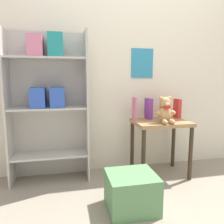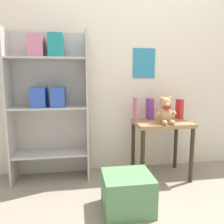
{
  "view_description": "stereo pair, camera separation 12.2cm",
  "coord_description": "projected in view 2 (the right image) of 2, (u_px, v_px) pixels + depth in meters",
  "views": [
    {
      "loc": [
        -0.72,
        -1.1,
        1.01
      ],
      "look_at": [
        -0.27,
        0.99,
        0.68
      ],
      "focal_mm": 35.0,
      "sensor_mm": 36.0,
      "label": 1
    },
    {
      "loc": [
        -0.6,
        -1.12,
        1.01
      ],
      "look_at": [
        -0.27,
        0.99,
        0.68
      ],
      "focal_mm": 35.0,
      "sensor_mm": 36.0,
      "label": 2
    }
  ],
  "objects": [
    {
      "name": "teddy_bear",
      "position": [
        166.0,
        111.0,
        2.09
      ],
      "size": [
        0.2,
        0.18,
        0.26
      ],
      "color": "tan",
      "rests_on": "display_table"
    },
    {
      "name": "book_standing_purple",
      "position": [
        150.0,
        109.0,
        2.31
      ],
      "size": [
        0.05,
        0.13,
        0.22
      ],
      "primitive_type": "cube",
      "rotation": [
        0.0,
        0.0,
        0.05
      ],
      "color": "purple",
      "rests_on": "display_table"
    },
    {
      "name": "book_standing_pink",
      "position": [
        135.0,
        109.0,
        2.26
      ],
      "size": [
        0.02,
        0.13,
        0.24
      ],
      "primitive_type": "cube",
      "rotation": [
        0.0,
        0.0,
        -0.0
      ],
      "color": "#D17093",
      "rests_on": "display_table"
    },
    {
      "name": "wall_back",
      "position": [
        133.0,
        56.0,
        2.38
      ],
      "size": [
        4.8,
        0.07,
        2.5
      ],
      "color": "silver",
      "rests_on": "ground_plane"
    },
    {
      "name": "bookshelf_side",
      "position": [
        49.0,
        96.0,
        2.15
      ],
      "size": [
        0.75,
        0.29,
        1.46
      ],
      "color": "#BCB7B2",
      "rests_on": "ground_plane"
    },
    {
      "name": "book_standing_orange",
      "position": [
        165.0,
        110.0,
        2.33
      ],
      "size": [
        0.03,
        0.14,
        0.19
      ],
      "primitive_type": "cube",
      "rotation": [
        0.0,
        0.0,
        0.02
      ],
      "color": "orange",
      "rests_on": "display_table"
    },
    {
      "name": "display_table",
      "position": [
        161.0,
        131.0,
        2.23
      ],
      "size": [
        0.55,
        0.42,
        0.58
      ],
      "color": "#9E754C",
      "rests_on": "ground_plane"
    },
    {
      "name": "storage_bin",
      "position": [
        127.0,
        192.0,
        1.68
      ],
      "size": [
        0.37,
        0.34,
        0.29
      ],
      "color": "#568956",
      "rests_on": "ground_plane"
    },
    {
      "name": "book_standing_red",
      "position": [
        179.0,
        109.0,
        2.35
      ],
      "size": [
        0.04,
        0.11,
        0.21
      ],
      "primitive_type": "cube",
      "rotation": [
        0.0,
        0.0,
        0.04
      ],
      "color": "red",
      "rests_on": "display_table"
    }
  ]
}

